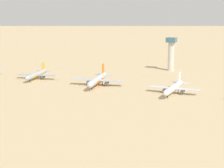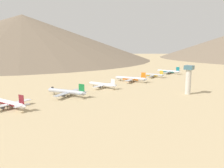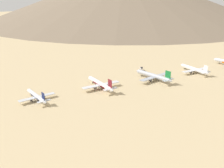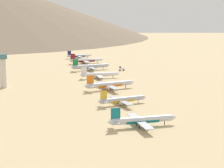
{
  "view_description": "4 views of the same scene",
  "coord_description": "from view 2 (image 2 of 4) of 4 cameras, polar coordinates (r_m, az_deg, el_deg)",
  "views": [
    {
      "loc": [
        210.49,
        54.42,
        48.16
      ],
      "look_at": [
        4.71,
        -36.77,
        3.06
      ],
      "focal_mm": 61.66,
      "sensor_mm": 36.0,
      "label": 1
    },
    {
      "loc": [
        -141.41,
        176.12,
        44.25
      ],
      "look_at": [
        -4.8,
        -6.25,
        3.87
      ],
      "focal_mm": 36.79,
      "sensor_mm": 36.0,
      "label": 2
    },
    {
      "loc": [
        -169.18,
        183.95,
        72.96
      ],
      "look_at": [
        -3.95,
        91.9,
        6.42
      ],
      "focal_mm": 42.75,
      "sensor_mm": 36.0,
      "label": 3
    },
    {
      "loc": [
        -66.18,
        -329.84,
        58.12
      ],
      "look_at": [
        -0.82,
        -58.85,
        6.07
      ],
      "focal_mm": 64.44,
      "sensor_mm": 36.0,
      "label": 4
    }
  ],
  "objects": [
    {
      "name": "parked_jet_1",
      "position": [
        308.34,
        9.94,
        2.25
      ],
      "size": [
        33.44,
        27.4,
        9.7
      ],
      "color": "#B2B7C1",
      "rests_on": "ground"
    },
    {
      "name": "parked_jet_0",
      "position": [
        350.48,
        13.91,
        3.09
      ],
      "size": [
        36.97,
        29.98,
        10.67
      ],
      "color": "silver",
      "rests_on": "ground"
    },
    {
      "name": "ground_plane",
      "position": [
        230.16,
        -1.89,
        -1.04
      ],
      "size": [
        1800.0,
        1800.0,
        0.0
      ],
      "primitive_type": "plane",
      "color": "tan"
    },
    {
      "name": "parked_jet_5",
      "position": [
        173.88,
        -24.22,
        -4.32
      ],
      "size": [
        39.13,
        31.77,
        11.29
      ],
      "color": "white",
      "rests_on": "ground"
    },
    {
      "name": "service_truck",
      "position": [
        225.22,
        -14.67,
        -1.07
      ],
      "size": [
        5.7,
        4.58,
        3.9
      ],
      "color": "silver",
      "rests_on": "ground"
    },
    {
      "name": "control_tower",
      "position": [
        211.64,
        18.47,
        1.41
      ],
      "size": [
        7.2,
        7.2,
        25.47
      ],
      "color": "beige",
      "rests_on": "ground"
    },
    {
      "name": "parked_jet_3",
      "position": [
        230.78,
        -2.38,
        -0.15
      ],
      "size": [
        35.71,
        28.91,
        10.33
      ],
      "color": "white",
      "rests_on": "ground"
    },
    {
      "name": "parked_jet_2",
      "position": [
        268.57,
        4.74,
        1.37
      ],
      "size": [
        40.31,
        33.04,
        11.7
      ],
      "color": "silver",
      "rests_on": "ground"
    },
    {
      "name": "parked_jet_4",
      "position": [
        197.71,
        -11.15,
        -1.91
      ],
      "size": [
        40.34,
        33.06,
        11.7
      ],
      "color": "#B2B7C1",
      "rests_on": "ground"
    },
    {
      "name": "desert_hill_3",
      "position": [
        693.29,
        -21.24,
        10.78
      ],
      "size": [
        700.66,
        700.66,
        122.38
      ],
      "primitive_type": "cone",
      "color": "#7A6854",
      "rests_on": "ground"
    }
  ]
}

